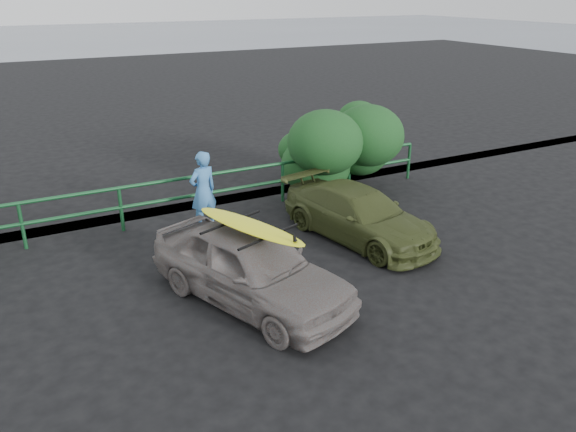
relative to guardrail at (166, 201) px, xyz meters
name	(u,v)px	position (x,y,z in m)	size (l,w,h in m)	color
ground	(259,331)	(0.00, -5.00, -0.52)	(80.00, 80.00, 0.00)	black
ocean	(14,40)	(0.00, 55.00, -0.52)	(200.00, 200.00, 0.00)	slate
guardrail	(166,201)	(0.00, 0.00, 0.00)	(14.00, 0.08, 1.04)	#154A25
shrub_right	(340,147)	(5.00, 0.50, 0.52)	(3.20, 2.40, 2.09)	#1A471C
sedan	(251,266)	(0.28, -4.10, 0.15)	(1.57, 3.91, 1.33)	slate
olive_vehicle	(359,214)	(3.41, -2.76, 0.03)	(1.53, 3.76, 1.09)	#3C451E
man	(203,191)	(0.65, -0.76, 0.38)	(0.65, 0.43, 1.80)	#4081C1
roof_rack	(249,229)	(0.28, -4.10, 0.83)	(1.34, 0.94, 0.04)	black
surfboard	(249,226)	(0.28, -4.10, 0.89)	(0.50, 2.39, 0.07)	yellow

